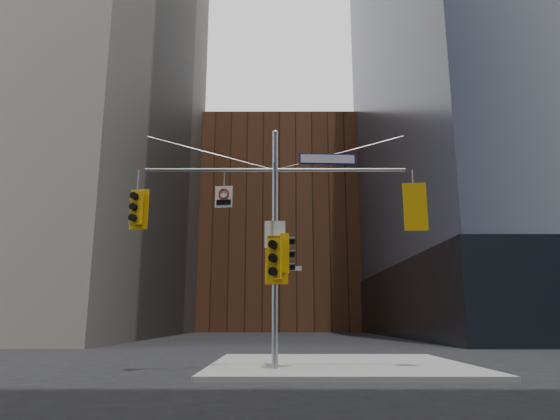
{
  "coord_description": "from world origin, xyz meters",
  "views": [
    {
      "loc": [
        0.17,
        -12.7,
        1.51
      ],
      "look_at": [
        0.15,
        2.0,
        4.74
      ],
      "focal_mm": 32.0,
      "sensor_mm": 36.0,
      "label": 1
    }
  ],
  "objects_px": {
    "traffic_light_west_arm": "(137,208)",
    "traffic_light_east_arm": "(414,208)",
    "traffic_light_pole_front": "(275,259)",
    "regulatory_sign_arm": "(224,196)",
    "street_sign_blade": "(328,159)",
    "traffic_light_pole_side": "(286,253)",
    "signal_assembly": "(275,220)"
  },
  "relations": [
    {
      "from": "signal_assembly",
      "to": "traffic_light_pole_front",
      "type": "height_order",
      "value": "signal_assembly"
    },
    {
      "from": "traffic_light_pole_side",
      "to": "traffic_light_pole_front",
      "type": "height_order",
      "value": "traffic_light_pole_side"
    },
    {
      "from": "signal_assembly",
      "to": "traffic_light_east_arm",
      "type": "xyz_separation_m",
      "value": [
        4.21,
        0.0,
        0.38
      ]
    },
    {
      "from": "traffic_light_pole_side",
      "to": "street_sign_blade",
      "type": "xyz_separation_m",
      "value": [
        1.29,
        -0.01,
        2.93
      ]
    },
    {
      "from": "signal_assembly",
      "to": "traffic_light_west_arm",
      "type": "relative_size",
      "value": 6.4
    },
    {
      "from": "traffic_light_pole_front",
      "to": "regulatory_sign_arm",
      "type": "height_order",
      "value": "regulatory_sign_arm"
    },
    {
      "from": "signal_assembly",
      "to": "traffic_light_pole_front",
      "type": "distance_m",
      "value": 1.22
    },
    {
      "from": "signal_assembly",
      "to": "traffic_light_pole_side",
      "type": "relative_size",
      "value": 6.92
    },
    {
      "from": "traffic_light_pole_front",
      "to": "street_sign_blade",
      "type": "bearing_deg",
      "value": 23.46
    },
    {
      "from": "traffic_light_west_arm",
      "to": "street_sign_blade",
      "type": "height_order",
      "value": "street_sign_blade"
    },
    {
      "from": "traffic_light_pole_front",
      "to": "street_sign_blade",
      "type": "relative_size",
      "value": 0.81
    },
    {
      "from": "traffic_light_east_arm",
      "to": "traffic_light_pole_side",
      "type": "xyz_separation_m",
      "value": [
        -3.88,
        0.01,
        -1.38
      ]
    },
    {
      "from": "traffic_light_pole_side",
      "to": "regulatory_sign_arm",
      "type": "xyz_separation_m",
      "value": [
        -1.89,
        -0.03,
        1.75
      ]
    },
    {
      "from": "traffic_light_east_arm",
      "to": "traffic_light_pole_side",
      "type": "height_order",
      "value": "traffic_light_east_arm"
    },
    {
      "from": "street_sign_blade",
      "to": "signal_assembly",
      "type": "bearing_deg",
      "value": 176.81
    },
    {
      "from": "traffic_light_east_arm",
      "to": "regulatory_sign_arm",
      "type": "height_order",
      "value": "traffic_light_east_arm"
    },
    {
      "from": "traffic_light_west_arm",
      "to": "traffic_light_east_arm",
      "type": "distance_m",
      "value": 8.41
    },
    {
      "from": "signal_assembly",
      "to": "traffic_light_pole_side",
      "type": "distance_m",
      "value": 1.05
    },
    {
      "from": "signal_assembly",
      "to": "regulatory_sign_arm",
      "type": "xyz_separation_m",
      "value": [
        -1.56,
        -0.02,
        0.75
      ]
    },
    {
      "from": "traffic_light_west_arm",
      "to": "traffic_light_pole_front",
      "type": "height_order",
      "value": "traffic_light_west_arm"
    },
    {
      "from": "traffic_light_pole_front",
      "to": "street_sign_blade",
      "type": "distance_m",
      "value": 3.53
    },
    {
      "from": "signal_assembly",
      "to": "traffic_light_east_arm",
      "type": "relative_size",
      "value": 5.51
    },
    {
      "from": "traffic_light_east_arm",
      "to": "traffic_light_pole_front",
      "type": "height_order",
      "value": "traffic_light_east_arm"
    },
    {
      "from": "traffic_light_pole_front",
      "to": "traffic_light_east_arm",
      "type": "bearing_deg",
      "value": 17.63
    },
    {
      "from": "signal_assembly",
      "to": "street_sign_blade",
      "type": "distance_m",
      "value": 2.52
    },
    {
      "from": "traffic_light_east_arm",
      "to": "street_sign_blade",
      "type": "relative_size",
      "value": 0.82
    },
    {
      "from": "traffic_light_east_arm",
      "to": "traffic_light_pole_side",
      "type": "distance_m",
      "value": 4.12
    },
    {
      "from": "traffic_light_east_arm",
      "to": "traffic_light_pole_front",
      "type": "bearing_deg",
      "value": 10.54
    },
    {
      "from": "traffic_light_west_arm",
      "to": "street_sign_blade",
      "type": "bearing_deg",
      "value": 11.94
    },
    {
      "from": "traffic_light_west_arm",
      "to": "traffic_light_east_arm",
      "type": "bearing_deg",
      "value": 11.95
    },
    {
      "from": "signal_assembly",
      "to": "street_sign_blade",
      "type": "xyz_separation_m",
      "value": [
        1.62,
        0.0,
        1.93
      ]
    },
    {
      "from": "signal_assembly",
      "to": "traffic_light_pole_side",
      "type": "bearing_deg",
      "value": 1.67
    }
  ]
}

